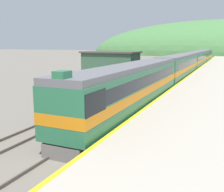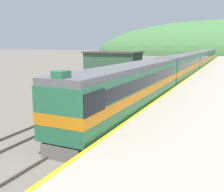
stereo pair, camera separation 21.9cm
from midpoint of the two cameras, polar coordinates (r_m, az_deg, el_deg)
track_main at (r=68.24m, az=17.85°, el=5.86°), size 1.52×180.00×0.16m
track_siding at (r=68.81m, az=14.40°, el=6.09°), size 1.52×180.00×0.16m
platform at (r=47.94m, az=21.29°, el=4.12°), size 7.07×140.00×1.00m
distant_hills at (r=163.64m, az=21.69°, el=8.35°), size 152.65×68.69×39.03m
station_shed at (r=42.84m, az=-0.39°, el=6.62°), size 8.99×5.06×4.64m
express_train_lead_car at (r=21.80m, az=3.94°, el=1.97°), size 2.95×21.04×4.48m
carriage_second at (r=43.67m, az=14.33°, el=6.23°), size 2.94×22.09×4.12m
carriage_third at (r=66.37m, az=17.79°, el=7.61°), size 2.94×22.09×4.12m
carriage_fourth at (r=89.21m, az=19.50°, el=8.27°), size 2.94×22.09×4.12m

